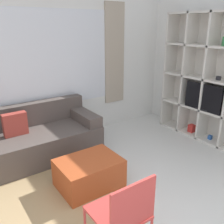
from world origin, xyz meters
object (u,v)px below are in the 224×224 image
(ottoman, at_px, (89,173))
(folding_chair, at_px, (124,212))
(shelving_unit, at_px, (221,82))
(couch_main, at_px, (39,139))

(ottoman, height_order, folding_chair, folding_chair)
(shelving_unit, distance_m, folding_chair, 3.03)
(folding_chair, bearing_deg, ottoman, -105.12)
(couch_main, distance_m, folding_chair, 2.26)
(couch_main, distance_m, ottoman, 1.17)
(folding_chair, bearing_deg, couch_main, -91.28)
(shelving_unit, relative_size, ottoman, 2.90)
(shelving_unit, distance_m, couch_main, 3.13)
(couch_main, bearing_deg, ottoman, -77.68)
(couch_main, xyz_separation_m, folding_chair, (-0.05, -2.25, 0.21))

